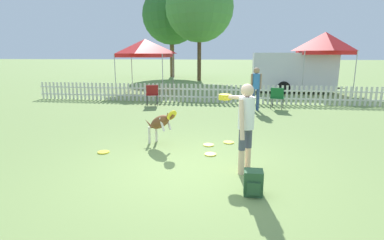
{
  "coord_description": "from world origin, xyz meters",
  "views": [
    {
      "loc": [
        0.72,
        -5.13,
        2.09
      ],
      "look_at": [
        -0.17,
        0.83,
        0.76
      ],
      "focal_mm": 28.0,
      "sensor_mm": 36.0,
      "label": 1
    }
  ],
  "objects_px": {
    "handler_person": "(244,117)",
    "canopy_tent_secondary": "(325,43)",
    "tree_right_grove": "(199,8)",
    "frisbee_near_dog": "(229,142)",
    "tree_left_grove": "(171,15)",
    "frisbee_far_scatter": "(209,145)",
    "canopy_tent_main": "(145,48)",
    "frisbee_midfield": "(210,154)",
    "frisbee_near_handler": "(104,152)",
    "folding_chair_blue_left": "(277,96)",
    "equipment_trailer": "(292,71)",
    "leaping_dog": "(160,122)",
    "backpack_on_grass": "(253,183)",
    "spectator_standing": "(256,85)",
    "folding_chair_center": "(152,93)"
  },
  "relations": [
    {
      "from": "leaping_dog",
      "to": "frisbee_midfield",
      "type": "relative_size",
      "value": 3.89
    },
    {
      "from": "backpack_on_grass",
      "to": "tree_right_grove",
      "type": "xyz_separation_m",
      "value": [
        -3.39,
        20.14,
        5.46
      ]
    },
    {
      "from": "handler_person",
      "to": "tree_right_grove",
      "type": "height_order",
      "value": "tree_right_grove"
    },
    {
      "from": "tree_right_grove",
      "to": "frisbee_midfield",
      "type": "bearing_deg",
      "value": -82.02
    },
    {
      "from": "frisbee_near_dog",
      "to": "frisbee_midfield",
      "type": "distance_m",
      "value": 1.01
    },
    {
      "from": "backpack_on_grass",
      "to": "tree_right_grove",
      "type": "height_order",
      "value": "tree_right_grove"
    },
    {
      "from": "canopy_tent_main",
      "to": "equipment_trailer",
      "type": "xyz_separation_m",
      "value": [
        8.15,
        1.09,
        -1.27
      ]
    },
    {
      "from": "leaping_dog",
      "to": "frisbee_midfield",
      "type": "height_order",
      "value": "leaping_dog"
    },
    {
      "from": "handler_person",
      "to": "tree_left_grove",
      "type": "xyz_separation_m",
      "value": [
        -6.26,
        22.83,
        4.57
      ]
    },
    {
      "from": "frisbee_near_dog",
      "to": "frisbee_midfield",
      "type": "bearing_deg",
      "value": -110.96
    },
    {
      "from": "tree_right_grove",
      "to": "frisbee_near_dog",
      "type": "bearing_deg",
      "value": -80.44
    },
    {
      "from": "leaping_dog",
      "to": "frisbee_midfield",
      "type": "xyz_separation_m",
      "value": [
        1.22,
        -0.53,
        -0.54
      ]
    },
    {
      "from": "leaping_dog",
      "to": "equipment_trailer",
      "type": "distance_m",
      "value": 12.03
    },
    {
      "from": "frisbee_midfield",
      "to": "tree_left_grove",
      "type": "xyz_separation_m",
      "value": [
        -5.6,
        22.0,
        5.57
      ]
    },
    {
      "from": "canopy_tent_main",
      "to": "spectator_standing",
      "type": "height_order",
      "value": "canopy_tent_main"
    },
    {
      "from": "canopy_tent_main",
      "to": "canopy_tent_secondary",
      "type": "distance_m",
      "value": 9.67
    },
    {
      "from": "canopy_tent_main",
      "to": "tree_right_grove",
      "type": "relative_size",
      "value": 0.35
    },
    {
      "from": "backpack_on_grass",
      "to": "equipment_trailer",
      "type": "distance_m",
      "value": 13.62
    },
    {
      "from": "frisbee_near_dog",
      "to": "folding_chair_blue_left",
      "type": "bearing_deg",
      "value": 70.69
    },
    {
      "from": "frisbee_near_dog",
      "to": "canopy_tent_secondary",
      "type": "height_order",
      "value": "canopy_tent_secondary"
    },
    {
      "from": "spectator_standing",
      "to": "equipment_trailer",
      "type": "bearing_deg",
      "value": -124.62
    },
    {
      "from": "backpack_on_grass",
      "to": "tree_right_grove",
      "type": "distance_m",
      "value": 21.14
    },
    {
      "from": "tree_left_grove",
      "to": "folding_chair_center",
      "type": "bearing_deg",
      "value": -80.69
    },
    {
      "from": "canopy_tent_main",
      "to": "backpack_on_grass",
      "type": "bearing_deg",
      "value": -66.07
    },
    {
      "from": "frisbee_midfield",
      "to": "frisbee_far_scatter",
      "type": "relative_size",
      "value": 1.0
    },
    {
      "from": "frisbee_near_dog",
      "to": "canopy_tent_main",
      "type": "relative_size",
      "value": 0.08
    },
    {
      "from": "frisbee_near_handler",
      "to": "frisbee_midfield",
      "type": "distance_m",
      "value": 2.32
    },
    {
      "from": "backpack_on_grass",
      "to": "canopy_tent_main",
      "type": "bearing_deg",
      "value": 113.93
    },
    {
      "from": "handler_person",
      "to": "tree_left_grove",
      "type": "height_order",
      "value": "tree_left_grove"
    },
    {
      "from": "backpack_on_grass",
      "to": "folding_chair_center",
      "type": "bearing_deg",
      "value": 116.17
    },
    {
      "from": "leaping_dog",
      "to": "frisbee_near_dog",
      "type": "distance_m",
      "value": 1.72
    },
    {
      "from": "handler_person",
      "to": "canopy_tent_main",
      "type": "xyz_separation_m",
      "value": [
        -5.27,
        11.29,
        1.42
      ]
    },
    {
      "from": "frisbee_midfield",
      "to": "folding_chair_center",
      "type": "relative_size",
      "value": 0.29
    },
    {
      "from": "spectator_standing",
      "to": "tree_left_grove",
      "type": "distance_m",
      "value": 18.53
    },
    {
      "from": "frisbee_near_handler",
      "to": "equipment_trailer",
      "type": "bearing_deg",
      "value": 63.59
    },
    {
      "from": "leaping_dog",
      "to": "equipment_trailer",
      "type": "relative_size",
      "value": 0.19
    },
    {
      "from": "frisbee_near_handler",
      "to": "frisbee_far_scatter",
      "type": "xyz_separation_m",
      "value": [
        2.21,
        0.87,
        0.0
      ]
    },
    {
      "from": "frisbee_near_dog",
      "to": "tree_right_grove",
      "type": "height_order",
      "value": "tree_right_grove"
    },
    {
      "from": "folding_chair_blue_left",
      "to": "tree_left_grove",
      "type": "bearing_deg",
      "value": -50.42
    },
    {
      "from": "backpack_on_grass",
      "to": "equipment_trailer",
      "type": "height_order",
      "value": "equipment_trailer"
    },
    {
      "from": "frisbee_near_dog",
      "to": "tree_left_grove",
      "type": "height_order",
      "value": "tree_left_grove"
    },
    {
      "from": "folding_chair_blue_left",
      "to": "tree_left_grove",
      "type": "height_order",
      "value": "tree_left_grove"
    },
    {
      "from": "handler_person",
      "to": "frisbee_far_scatter",
      "type": "xyz_separation_m",
      "value": [
        -0.76,
        1.49,
        -1.0
      ]
    },
    {
      "from": "tree_left_grove",
      "to": "tree_right_grove",
      "type": "distance_m",
      "value": 4.71
    },
    {
      "from": "frisbee_near_handler",
      "to": "tree_right_grove",
      "type": "relative_size",
      "value": 0.03
    },
    {
      "from": "handler_person",
      "to": "canopy_tent_secondary",
      "type": "xyz_separation_m",
      "value": [
        4.38,
        11.95,
        1.65
      ]
    },
    {
      "from": "backpack_on_grass",
      "to": "tree_left_grove",
      "type": "relative_size",
      "value": 0.05
    },
    {
      "from": "canopy_tent_main",
      "to": "tree_left_grove",
      "type": "bearing_deg",
      "value": 94.91
    },
    {
      "from": "tree_right_grove",
      "to": "tree_left_grove",
      "type": "bearing_deg",
      "value": 129.99
    },
    {
      "from": "frisbee_near_handler",
      "to": "frisbee_midfield",
      "type": "relative_size",
      "value": 1.0
    }
  ]
}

